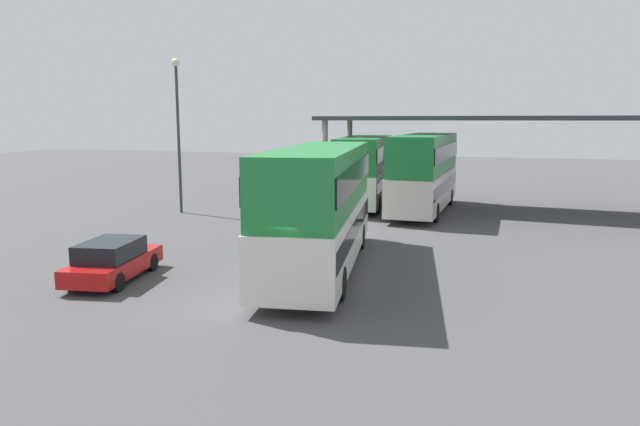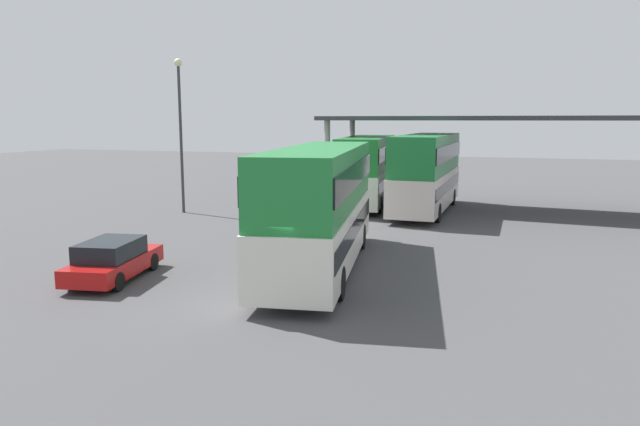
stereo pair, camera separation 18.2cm
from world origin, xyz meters
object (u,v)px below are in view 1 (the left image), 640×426
object	(u,v)px
double_decker_main	(320,203)
lamppost_tall	(178,118)
double_decker_near_canopy	(365,167)
double_decker_mid_row	(425,170)
parked_hatchback	(113,260)

from	to	relation	value
double_decker_main	lamppost_tall	distance (m)	15.07
double_decker_near_canopy	double_decker_mid_row	world-z (taller)	double_decker_mid_row
double_decker_main	double_decker_near_canopy	size ratio (longest dim) A/B	1.02
parked_hatchback	double_decker_near_canopy	world-z (taller)	double_decker_near_canopy
parked_hatchback	double_decker_mid_row	world-z (taller)	double_decker_mid_row
double_decker_mid_row	parked_hatchback	bearing A→B (deg)	157.29
double_decker_near_canopy	parked_hatchback	bearing A→B (deg)	162.29
double_decker_mid_row	lamppost_tall	world-z (taller)	lamppost_tall
double_decker_main	double_decker_mid_row	world-z (taller)	double_decker_mid_row
double_decker_main	lamppost_tall	size ratio (longest dim) A/B	1.34
double_decker_main	lamppost_tall	bearing A→B (deg)	41.23
double_decker_main	double_decker_near_canopy	distance (m)	16.18
parked_hatchback	double_decker_mid_row	distance (m)	19.27
lamppost_tall	double_decker_near_canopy	bearing A→B (deg)	35.53
double_decker_main	parked_hatchback	world-z (taller)	double_decker_main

